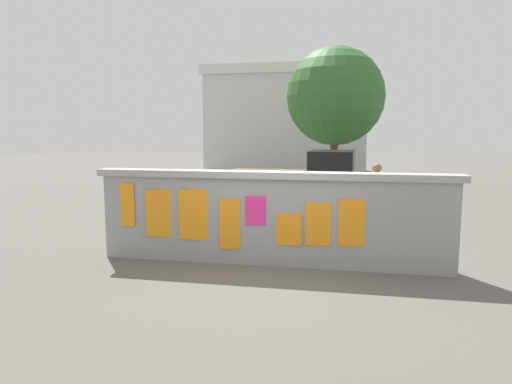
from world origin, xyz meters
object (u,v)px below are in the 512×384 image
object	(u,v)px
auto_rickshaw_truck	(296,184)
bicycle_near	(206,217)
tree_roadside	(335,97)
motorcycle	(368,222)
person_walking	(376,189)

from	to	relation	value
auto_rickshaw_truck	bicycle_near	distance (m)	3.30
bicycle_near	tree_roadside	size ratio (longest dim) A/B	0.30
tree_roadside	bicycle_near	bearing A→B (deg)	-108.10
bicycle_near	tree_roadside	distance (m)	9.49
motorcycle	person_walking	distance (m)	1.62
bicycle_near	person_walking	xyz separation A→B (m)	(4.00, 1.11, 0.62)
motorcycle	bicycle_near	size ratio (longest dim) A/B	1.10
auto_rickshaw_truck	bicycle_near	world-z (taller)	auto_rickshaw_truck
auto_rickshaw_truck	motorcycle	size ratio (longest dim) A/B	1.94
auto_rickshaw_truck	motorcycle	world-z (taller)	auto_rickshaw_truck
bicycle_near	motorcycle	bearing A→B (deg)	-6.11
auto_rickshaw_truck	person_walking	bearing A→B (deg)	-36.11
auto_rickshaw_truck	motorcycle	xyz separation A→B (m)	(1.89, -3.07, -0.44)
motorcycle	tree_roadside	xyz separation A→B (m)	(-1.00, 8.84, 3.28)
auto_rickshaw_truck	tree_roadside	xyz separation A→B (m)	(0.89, 5.77, 2.84)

